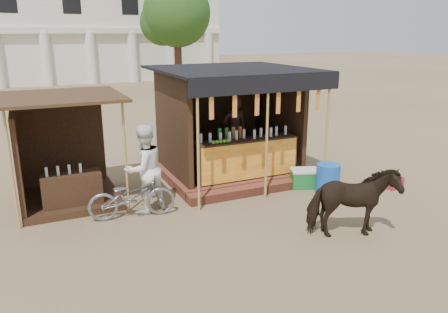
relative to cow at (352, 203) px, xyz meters
name	(u,v)px	position (x,y,z in m)	size (l,w,h in m)	color
ground	(260,235)	(-1.47, 0.74, -0.67)	(120.00, 120.00, 0.00)	#846B4C
main_stall	(231,137)	(-0.46, 4.10, 0.36)	(3.60, 3.61, 2.78)	brown
secondary_stall	(59,166)	(-4.64, 3.97, 0.18)	(2.40, 2.40, 2.38)	#3A2415
cow	(352,203)	(0.00, 0.00, 0.00)	(0.72, 1.58, 1.33)	black
motorbike	(132,196)	(-3.42, 2.52, -0.21)	(0.60, 1.73, 0.91)	gray
bystander	(144,169)	(-3.09, 2.74, 0.26)	(0.90, 0.70, 1.85)	white
blue_barrel	(328,178)	(1.07, 2.06, -0.33)	(0.56, 0.56, 0.68)	blue
red_crate	(391,182)	(2.68, 1.67, -0.53)	(0.41, 0.42, 0.28)	#A61B34
cooler	(304,178)	(0.76, 2.56, -0.43)	(0.75, 0.64, 0.46)	#186F2A
background_building	(40,27)	(-3.47, 30.68, 3.31)	(26.00, 7.45, 8.18)	silver
tree	(173,16)	(4.34, 22.88, 3.97)	(4.50, 4.40, 7.00)	#382314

